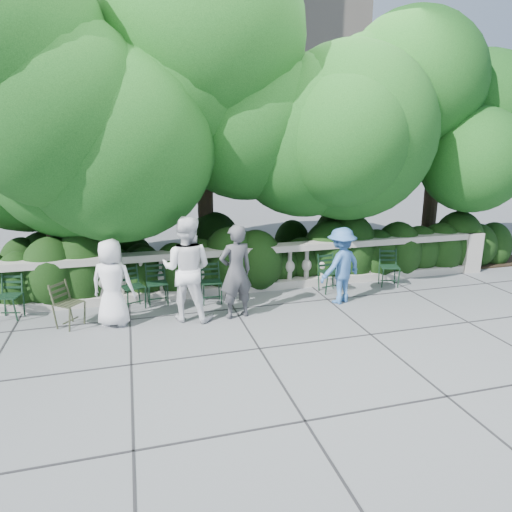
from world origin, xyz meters
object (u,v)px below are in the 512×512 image
object	(u,v)px
person_woman_grey	(236,272)
person_older_blue	(341,266)
chair_f	(390,288)
chair_d	(213,305)
person_businessman	(112,283)
chair_a	(8,322)
chair_c	(159,307)
person_casual_man	(187,269)
chair_b	(137,310)
chair_weathered	(77,328)
chair_e	(333,294)

from	to	relation	value
person_woman_grey	person_older_blue	world-z (taller)	person_woman_grey
chair_f	person_woman_grey	size ratio (longest dim) A/B	0.47
chair_d	person_businessman	bearing A→B (deg)	-163.01
chair_a	chair_c	bearing A→B (deg)	14.90
chair_d	chair_c	bearing A→B (deg)	171.62
chair_a	chair_d	world-z (taller)	same
person_casual_man	person_older_blue	distance (m)	3.11
chair_b	chair_c	bearing A→B (deg)	-8.80
chair_weathered	chair_c	bearing A→B (deg)	-26.65
chair_c	chair_a	bearing A→B (deg)	177.15
chair_e	chair_f	distance (m)	1.41
chair_e	person_woman_grey	distance (m)	2.58
chair_b	chair_e	world-z (taller)	same
chair_d	person_older_blue	world-z (taller)	person_older_blue
chair_a	person_woman_grey	size ratio (longest dim) A/B	0.47
chair_f	person_casual_man	xyz separation A→B (m)	(-4.60, -0.58, 0.97)
chair_b	chair_c	xyz separation A→B (m)	(0.43, 0.09, 0.00)
chair_f	person_businessman	distance (m)	6.00
chair_a	person_older_blue	distance (m)	6.44
chair_a	person_casual_man	distance (m)	3.47
chair_weathered	person_woman_grey	size ratio (longest dim) A/B	0.47
chair_a	chair_f	world-z (taller)	same
chair_e	chair_weathered	size ratio (longest dim) A/B	1.00
chair_a	chair_b	xyz separation A→B (m)	(2.31, -0.06, 0.00)
chair_b	chair_weathered	bearing A→B (deg)	-171.23
chair_c	person_businessman	world-z (taller)	person_businessman
person_woman_grey	person_casual_man	xyz separation A→B (m)	(-0.88, 0.15, 0.08)
chair_a	person_businessman	size ratio (longest dim) A/B	0.53
chair_d	person_businessman	distance (m)	2.10
chair_e	person_casual_man	size ratio (longest dim) A/B	0.43
chair_a	person_casual_man	bearing A→B (deg)	1.43
chair_weathered	person_older_blue	distance (m)	5.14
chair_a	person_woman_grey	distance (m)	4.31
chair_b	chair_e	size ratio (longest dim) A/B	1.00
person_woman_grey	chair_d	bearing A→B (deg)	-78.08
person_woman_grey	chair_f	bearing A→B (deg)	179.00
chair_b	person_casual_man	size ratio (longest dim) A/B	0.43
chair_e	person_businessman	world-z (taller)	person_businessman
chair_b	person_businessman	bearing A→B (deg)	-143.23
chair_a	chair_c	xyz separation A→B (m)	(2.75, 0.03, 0.00)
chair_weathered	person_casual_man	xyz separation A→B (m)	(1.98, -0.10, 0.97)
person_casual_man	person_woman_grey	bearing A→B (deg)	-165.78
chair_c	person_older_blue	bearing A→B (deg)	-14.81
chair_weathered	person_woman_grey	bearing A→B (deg)	-56.06
chair_c	chair_e	world-z (taller)	same
person_businessman	person_woman_grey	xyz separation A→B (m)	(2.20, -0.23, 0.09)
chair_a	person_woman_grey	bearing A→B (deg)	2.08
chair_d	person_woman_grey	bearing A→B (deg)	-63.70
person_older_blue	chair_e	bearing A→B (deg)	-120.77
chair_c	person_businessman	size ratio (longest dim) A/B	0.53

